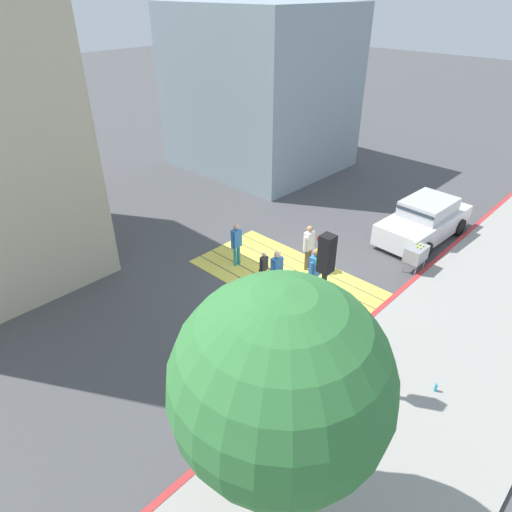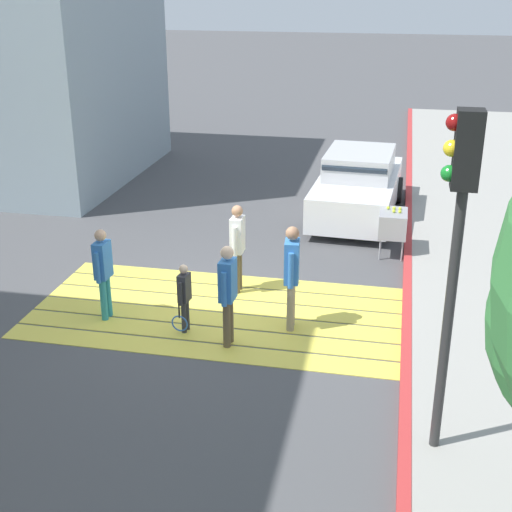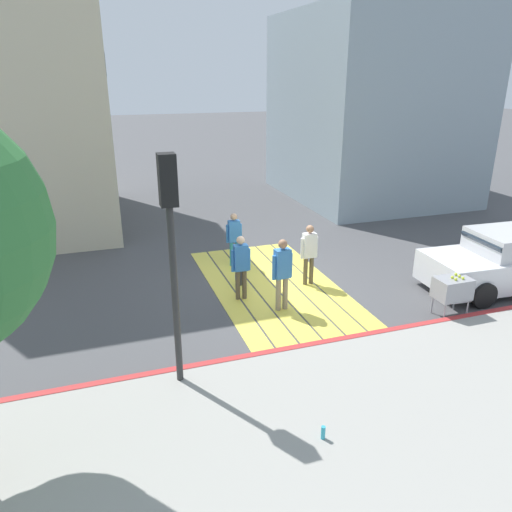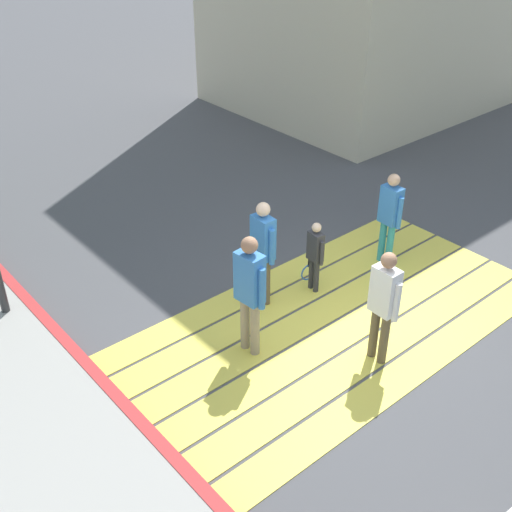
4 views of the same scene
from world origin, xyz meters
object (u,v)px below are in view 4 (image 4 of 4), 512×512
(pedestrian_adult_side, at_px, (390,213))
(pedestrian_teen_behind, at_px, (250,288))
(pedestrian_adult_lead, at_px, (384,300))
(pedestrian_adult_trailing, at_px, (263,246))
(pedestrian_child_with_racket, at_px, (315,253))

(pedestrian_adult_side, distance_m, pedestrian_teen_behind, 3.16)
(pedestrian_adult_lead, xyz_separation_m, pedestrian_adult_side, (1.96, 1.51, -0.04))
(pedestrian_adult_lead, xyz_separation_m, pedestrian_adult_trailing, (-0.31, 1.99, 0.00))
(pedestrian_adult_lead, xyz_separation_m, pedestrian_teen_behind, (-1.19, 1.24, 0.07))
(pedestrian_child_with_racket, bearing_deg, pedestrian_adult_side, -8.07)
(pedestrian_child_with_racket, bearing_deg, pedestrian_teen_behind, -164.22)
(pedestrian_adult_lead, height_order, pedestrian_adult_trailing, pedestrian_adult_trailing)
(pedestrian_adult_lead, relative_size, pedestrian_child_with_racket, 1.41)
(pedestrian_teen_behind, bearing_deg, pedestrian_adult_trailing, 40.56)
(pedestrian_adult_trailing, distance_m, pedestrian_teen_behind, 1.16)
(pedestrian_adult_lead, relative_size, pedestrian_adult_side, 1.04)
(pedestrian_adult_side, distance_m, pedestrian_child_with_racket, 1.50)
(pedestrian_adult_lead, distance_m, pedestrian_teen_behind, 1.72)
(pedestrian_adult_lead, distance_m, pedestrian_adult_trailing, 2.02)
(pedestrian_adult_trailing, relative_size, pedestrian_adult_side, 1.04)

